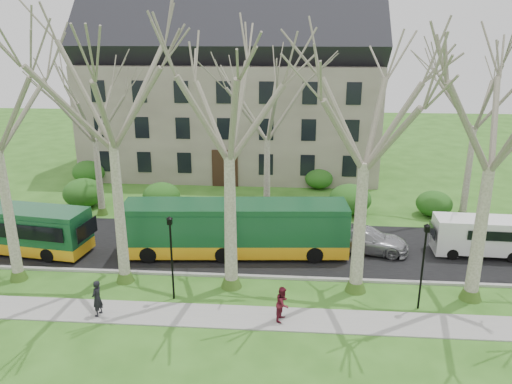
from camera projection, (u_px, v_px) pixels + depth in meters
ground at (294, 293)px, 25.53m from camera, size 120.00×120.00×0.00m
sidewalk at (294, 319)px, 23.15m from camera, size 70.00×2.00×0.06m
road at (294, 248)px, 30.73m from camera, size 80.00×8.00×0.06m
curb at (294, 278)px, 26.93m from camera, size 80.00×0.25×0.14m
building at (232, 84)px, 46.23m from camera, size 26.50×12.20×16.00m
tree_row_verge at (297, 159)px, 23.64m from camera, size 49.00×7.00×14.00m
tree_row_far at (277, 135)px, 34.20m from camera, size 33.00×7.00×12.00m
lamp_row at (295, 256)px, 23.78m from camera, size 36.22×0.22×4.30m
hedges at (235, 189)px, 38.83m from camera, size 30.60×8.60×2.00m
bus_follow at (235, 228)px, 29.42m from camera, size 13.26×3.72×3.27m
sedan at (365, 239)px, 30.09m from camera, size 5.49×3.06×1.50m
van_a at (480, 237)px, 29.42m from camera, size 5.31×2.11×2.28m
pedestrian_a at (97, 298)px, 23.20m from camera, size 0.54×0.71×1.76m
pedestrian_b at (283, 304)px, 22.83m from camera, size 0.86×0.97×1.67m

